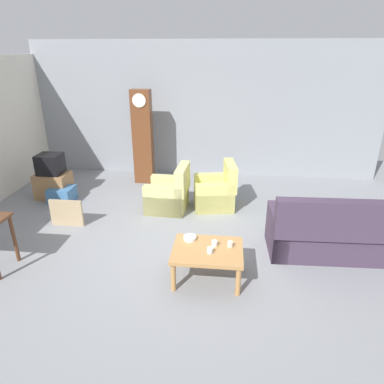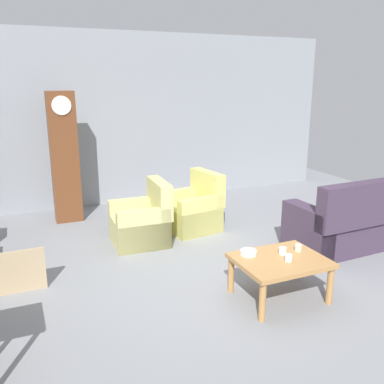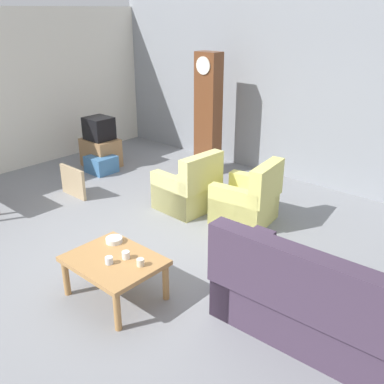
{
  "view_description": "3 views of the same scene",
  "coord_description": "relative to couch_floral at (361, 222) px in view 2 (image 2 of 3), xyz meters",
  "views": [
    {
      "loc": [
        0.63,
        -4.86,
        2.98
      ],
      "look_at": [
        0.02,
        0.62,
        0.68
      ],
      "focal_mm": 32.13,
      "sensor_mm": 36.0,
      "label": 1
    },
    {
      "loc": [
        -2.15,
        -4.31,
        2.34
      ],
      "look_at": [
        0.18,
        1.07,
        0.76
      ],
      "focal_mm": 39.2,
      "sensor_mm": 36.0,
      "label": 2
    },
    {
      "loc": [
        3.57,
        -3.2,
        2.85
      ],
      "look_at": [
        0.06,
        0.75,
        0.62
      ],
      "focal_mm": 40.81,
      "sensor_mm": 36.0,
      "label": 3
    }
  ],
  "objects": [
    {
      "name": "coffee_table_wood",
      "position": [
        -1.97,
        -0.82,
        0.05
      ],
      "size": [
        0.96,
        0.76,
        0.47
      ],
      "color": "#B27F47",
      "rests_on": "ground_plane"
    },
    {
      "name": "ground_plane",
      "position": [
        -2.37,
        0.03,
        -0.35
      ],
      "size": [
        10.4,
        10.4,
        0.0
      ],
      "primitive_type": "plane",
      "color": "gray"
    },
    {
      "name": "cup_cream_tall",
      "position": [
        -1.67,
        -0.72,
        0.15
      ],
      "size": [
        0.08,
        0.08,
        0.08
      ],
      "primitive_type": "cylinder",
      "color": "beige",
      "rests_on": "coffee_table_wood"
    },
    {
      "name": "cup_white_porcelain",
      "position": [
        -1.88,
        -0.73,
        0.15
      ],
      "size": [
        0.08,
        0.08,
        0.08
      ],
      "primitive_type": "cylinder",
      "color": "white",
      "rests_on": "coffee_table_wood"
    },
    {
      "name": "bowl_white_stacked",
      "position": [
        -2.24,
        -0.59,
        0.14
      ],
      "size": [
        0.18,
        0.18,
        0.05
      ],
      "primitive_type": "cylinder",
      "color": "white",
      "rests_on": "coffee_table_wood"
    },
    {
      "name": "grandfather_clock",
      "position": [
        -3.74,
        2.83,
        0.74
      ],
      "size": [
        0.44,
        0.3,
        2.17
      ],
      "color": "brown",
      "rests_on": "ground_plane"
    },
    {
      "name": "framed_picture_leaning",
      "position": [
        -4.61,
        0.46,
        -0.1
      ],
      "size": [
        0.6,
        0.05,
        0.5
      ],
      "primitive_type": "cube",
      "color": "tan",
      "rests_on": "ground_plane"
    },
    {
      "name": "armchair_olive_far",
      "position": [
        -1.96,
        1.58,
        -0.05
      ],
      "size": [
        0.89,
        0.87,
        0.92
      ],
      "color": "#D8D26F",
      "rests_on": "ground_plane"
    },
    {
      "name": "garage_door_wall",
      "position": [
        -2.37,
        3.63,
        1.25
      ],
      "size": [
        8.4,
        0.16,
        3.2
      ],
      "primitive_type": "cube",
      "color": "gray",
      "rests_on": "ground_plane"
    },
    {
      "name": "couch_floral",
      "position": [
        0.0,
        0.0,
        0.0
      ],
      "size": [
        2.13,
        0.96,
        1.04
      ],
      "color": "#423347",
      "rests_on": "ground_plane"
    },
    {
      "name": "armchair_olive_near",
      "position": [
        -2.88,
        1.34,
        -0.05
      ],
      "size": [
        0.82,
        0.79,
        0.92
      ],
      "color": "#CCC67A",
      "rests_on": "ground_plane"
    },
    {
      "name": "cup_blue_rimmed",
      "position": [
        -1.93,
        -0.91,
        0.15
      ],
      "size": [
        0.08,
        0.08,
        0.07
      ],
      "primitive_type": "cylinder",
      "color": "silver",
      "rests_on": "coffee_table_wood"
    }
  ]
}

